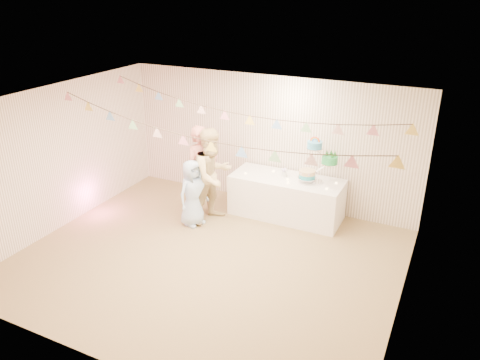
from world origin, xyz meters
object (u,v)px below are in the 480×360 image
at_px(cake_stand, 317,164).
at_px(person_adult_b, 213,176).
at_px(person_adult_a, 203,172).
at_px(person_child, 193,193).
at_px(table, 286,197).

distance_m(cake_stand, person_adult_b, 1.93).
distance_m(person_adult_a, person_adult_b, 0.27).
height_order(cake_stand, person_child, cake_stand).
bearing_deg(person_adult_a, person_child, -149.03).
distance_m(table, person_adult_b, 1.49).
bearing_deg(table, person_adult_a, -155.59).
bearing_deg(person_child, table, -36.10).
height_order(table, person_adult_a, person_adult_a).
bearing_deg(cake_stand, person_adult_a, -160.49).
height_order(cake_stand, person_adult_b, person_adult_b).
bearing_deg(cake_stand, person_adult_b, -155.87).
xyz_separation_m(table, cake_stand, (0.55, 0.05, 0.76)).
bearing_deg(person_adult_a, table, -36.45).
height_order(person_adult_a, person_adult_b, person_adult_b).
bearing_deg(person_adult_b, person_adult_a, 93.77).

